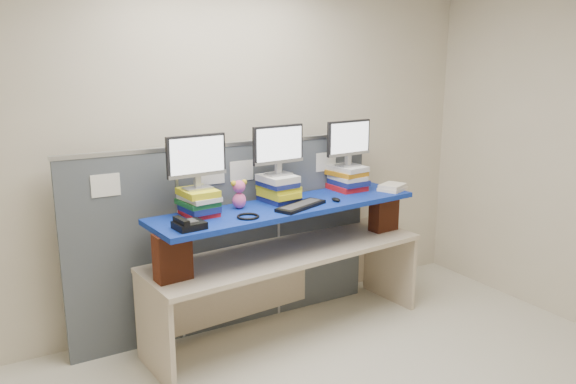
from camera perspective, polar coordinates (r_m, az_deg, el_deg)
room at (r=2.91m, az=8.37°, el=-1.87°), size 5.00×4.00×2.80m
cubicle_partition at (r=4.56m, az=-5.90°, el=-4.45°), size 2.60×0.06×1.53m
desk at (r=4.48m, az=0.00°, el=-7.61°), size 2.35×0.87×0.70m
brick_pier_left at (r=3.88m, az=-11.65°, el=-6.46°), size 0.25×0.15×0.33m
brick_pier_right at (r=4.95m, az=9.71°, el=-2.02°), size 0.25×0.15×0.33m
blue_board at (r=4.33m, az=0.00°, el=-1.54°), size 2.22×0.74×0.04m
book_stack_left at (r=4.05m, az=-9.07°, el=-1.01°), size 0.27×0.33×0.19m
book_stack_center at (r=4.38m, az=-0.98°, el=0.36°), size 0.29×0.34×0.21m
book_stack_right at (r=4.82m, az=6.06°, el=1.43°), size 0.28×0.33×0.21m
monitor_left at (r=3.98m, az=-9.27°, el=3.39°), size 0.45×0.14×0.39m
monitor_center at (r=4.32m, az=-0.99°, el=4.60°), size 0.45×0.14×0.39m
monitor_right at (r=4.76m, az=6.19°, el=5.25°), size 0.45×0.14×0.39m
keyboard at (r=4.23m, az=1.31°, el=-1.41°), size 0.48×0.31×0.03m
mouse at (r=4.43m, az=4.89°, el=-0.76°), size 0.08×0.11×0.03m
desk_phone at (r=3.76m, az=-10.10°, el=-3.27°), size 0.21×0.19×0.08m
headset at (r=3.98m, az=-4.09°, el=-2.49°), size 0.17×0.17×0.02m
plush_toy at (r=4.20m, az=-4.99°, el=-0.19°), size 0.13×0.10×0.22m
binder_stack at (r=4.87m, az=10.57°, el=0.48°), size 0.28×0.26×0.05m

